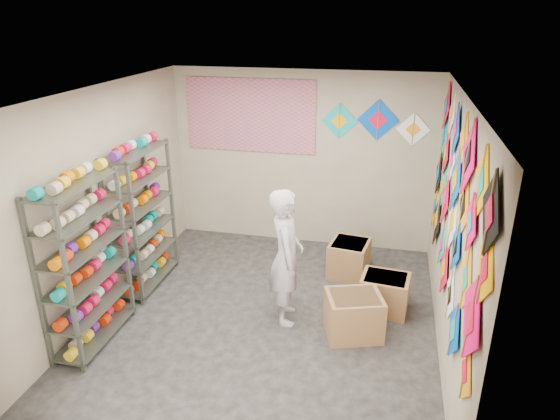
% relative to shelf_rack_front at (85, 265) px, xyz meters
% --- Properties ---
extents(ground, '(4.50, 4.50, 0.00)m').
position_rel_shelf_rack_front_xyz_m(ground, '(1.78, 0.85, -0.95)').
color(ground, black).
extents(room_walls, '(4.50, 4.50, 4.50)m').
position_rel_shelf_rack_front_xyz_m(room_walls, '(1.78, 0.85, 0.69)').
color(room_walls, tan).
rests_on(room_walls, ground).
extents(shelf_rack_front, '(0.40, 1.10, 1.90)m').
position_rel_shelf_rack_front_xyz_m(shelf_rack_front, '(0.00, 0.00, 0.00)').
color(shelf_rack_front, '#4C5147').
rests_on(shelf_rack_front, ground).
extents(shelf_rack_back, '(0.40, 1.10, 1.90)m').
position_rel_shelf_rack_front_xyz_m(shelf_rack_back, '(0.00, 1.30, 0.00)').
color(shelf_rack_back, '#4C5147').
rests_on(shelf_rack_back, ground).
extents(string_spools, '(0.12, 2.36, 0.12)m').
position_rel_shelf_rack_front_xyz_m(string_spools, '(-0.00, 0.65, 0.10)').
color(string_spools, '#E11245').
rests_on(string_spools, ground).
extents(kite_wall_display, '(0.06, 4.27, 2.06)m').
position_rel_shelf_rack_front_xyz_m(kite_wall_display, '(3.76, 0.86, 0.70)').
color(kite_wall_display, orange).
rests_on(kite_wall_display, room_walls).
extents(back_wall_kites, '(1.56, 0.02, 0.65)m').
position_rel_shelf_rack_front_xyz_m(back_wall_kites, '(2.83, 3.09, 1.02)').
color(back_wall_kites, '#0FAAAD').
rests_on(back_wall_kites, room_walls).
extents(poster, '(2.00, 0.01, 1.10)m').
position_rel_shelf_rack_front_xyz_m(poster, '(0.98, 3.08, 1.05)').
color(poster, '#84479A').
rests_on(poster, room_walls).
extents(shopkeeper, '(0.79, 0.68, 1.66)m').
position_rel_shelf_rack_front_xyz_m(shopkeeper, '(2.01, 0.89, -0.12)').
color(shopkeeper, beige).
rests_on(shopkeeper, ground).
extents(carton_a, '(0.74, 0.67, 0.51)m').
position_rel_shelf_rack_front_xyz_m(carton_a, '(2.83, 0.74, -0.70)').
color(carton_a, olive).
rests_on(carton_a, ground).
extents(carton_b, '(0.62, 0.53, 0.47)m').
position_rel_shelf_rack_front_xyz_m(carton_b, '(3.16, 1.33, -0.72)').
color(carton_b, olive).
rests_on(carton_b, ground).
extents(carton_c, '(0.59, 0.63, 0.49)m').
position_rel_shelf_rack_front_xyz_m(carton_c, '(2.65, 2.15, -0.70)').
color(carton_c, olive).
rests_on(carton_c, ground).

